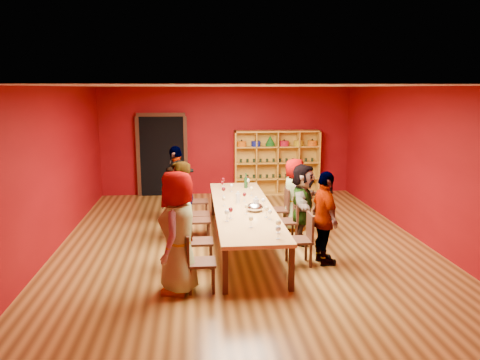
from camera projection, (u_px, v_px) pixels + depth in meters
name	position (u px, v px, depth m)	size (l,w,h in m)	color
room_shell	(243.00, 168.00, 8.73)	(7.10, 9.10, 3.04)	brown
tasting_table	(243.00, 209.00, 8.89)	(1.10, 4.50, 0.75)	tan
doorway	(162.00, 155.00, 12.96)	(1.40, 0.17, 2.30)	black
shelving_unit	(277.00, 159.00, 13.18)	(2.40, 0.40, 1.80)	gold
chair_person_left_0	(196.00, 258.00, 6.89)	(0.42, 0.42, 0.89)	black
person_left_0	(178.00, 232.00, 6.78)	(0.88, 0.48, 1.81)	beige
chair_person_left_1	(196.00, 238.00, 7.83)	(0.42, 0.42, 0.89)	black
person_left_1	(179.00, 215.00, 7.72)	(0.65, 0.48, 1.79)	pink
chair_person_left_2	(195.00, 217.00, 9.08)	(0.42, 0.42, 0.89)	black
person_left_2	(174.00, 205.00, 8.99)	(0.74, 0.41, 1.52)	#121333
chair_person_left_3	(195.00, 211.00, 9.52)	(0.42, 0.42, 0.89)	black
person_left_3	(181.00, 198.00, 9.44)	(1.00, 0.41, 1.54)	#46464A
chair_person_left_4	(195.00, 199.00, 10.59)	(0.42, 0.42, 0.89)	black
person_left_4	(177.00, 184.00, 10.48)	(1.00, 0.45, 1.71)	#15193A
chair_person_right_1	(304.00, 236.00, 7.91)	(0.42, 0.42, 0.89)	black
person_right_1	(325.00, 218.00, 7.89)	(0.94, 0.43, 1.61)	beige
chair_person_right_2	(290.00, 218.00, 9.02)	(0.42, 0.42, 0.89)	black
person_right_2	(303.00, 204.00, 8.99)	(1.44, 0.41, 1.55)	#CE8A94
chair_person_right_3	(282.00, 207.00, 9.88)	(0.42, 0.42, 0.89)	black
person_right_3	(294.00, 194.00, 9.85)	(0.74, 0.41, 1.52)	tan
wine_glass_0	(246.00, 207.00, 8.35)	(0.07, 0.07, 0.18)	silver
wine_glass_1	(270.00, 212.00, 7.98)	(0.07, 0.07, 0.18)	silver
wine_glass_2	(227.00, 213.00, 7.86)	(0.09, 0.09, 0.21)	silver
wine_glass_3	(223.00, 180.00, 10.66)	(0.08, 0.08, 0.21)	silver
wine_glass_4	(266.00, 209.00, 8.10)	(0.08, 0.08, 0.21)	silver
wine_glass_5	(247.00, 179.00, 10.79)	(0.09, 0.09, 0.21)	silver
wine_glass_6	(251.00, 189.00, 9.75)	(0.08, 0.08, 0.20)	silver
wine_glass_7	(251.00, 219.00, 7.52)	(0.08, 0.08, 0.20)	silver
wine_glass_8	(231.00, 186.00, 10.13)	(0.07, 0.07, 0.18)	silver
wine_glass_9	(224.00, 199.00, 8.92)	(0.07, 0.07, 0.18)	silver
wine_glass_10	(263.00, 201.00, 8.76)	(0.08, 0.08, 0.19)	silver
wine_glass_11	(224.00, 189.00, 9.69)	(0.08, 0.08, 0.20)	silver
wine_glass_12	(222.00, 183.00, 10.42)	(0.07, 0.07, 0.18)	silver
wine_glass_13	(244.00, 195.00, 9.26)	(0.07, 0.07, 0.19)	silver
wine_glass_14	(278.00, 229.00, 6.95)	(0.08, 0.08, 0.21)	silver
wine_glass_15	(278.00, 223.00, 7.23)	(0.09, 0.09, 0.22)	silver
wine_glass_16	(248.00, 181.00, 10.50)	(0.09, 0.09, 0.22)	silver
wine_glass_17	(231.00, 210.00, 8.04)	(0.08, 0.08, 0.20)	silver
spittoon_bowl	(255.00, 207.00, 8.54)	(0.31, 0.31, 0.17)	silver
carafe_a	(238.00, 198.00, 9.13)	(0.10, 0.10, 0.23)	silver
carafe_b	(256.00, 204.00, 8.56)	(0.11, 0.11, 0.26)	silver
wine_bottle	(246.00, 182.00, 10.50)	(0.11, 0.11, 0.34)	#133518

